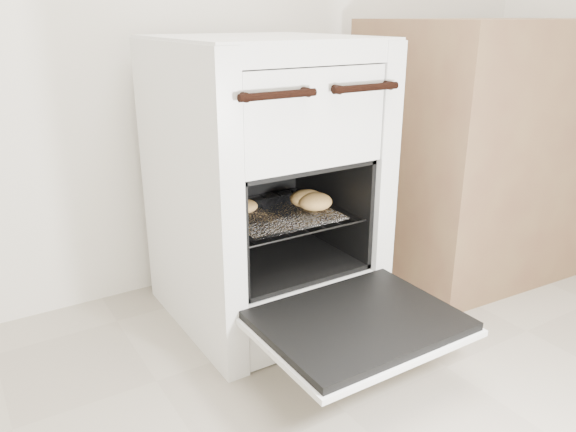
% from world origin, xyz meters
% --- Properties ---
extents(stove, '(0.53, 0.59, 0.81)m').
position_xyz_m(stove, '(0.08, 1.21, 0.40)').
color(stove, silver).
rests_on(stove, ground).
extents(oven_door, '(0.48, 0.37, 0.03)m').
position_xyz_m(oven_door, '(0.08, 0.76, 0.18)').
color(oven_door, black).
rests_on(oven_door, stove).
extents(oven_rack, '(0.39, 0.37, 0.01)m').
position_xyz_m(oven_rack, '(0.08, 1.15, 0.34)').
color(oven_rack, black).
rests_on(oven_rack, stove).
extents(foil_sheet, '(0.30, 0.26, 0.01)m').
position_xyz_m(foil_sheet, '(0.08, 1.13, 0.34)').
color(foil_sheet, silver).
rests_on(foil_sheet, oven_rack).
extents(baked_rolls, '(0.30, 0.20, 0.05)m').
position_xyz_m(baked_rolls, '(0.15, 1.13, 0.37)').
color(baked_rolls, '#DEB058').
rests_on(baked_rolls, foil_sheet).
extents(counter, '(0.89, 0.62, 0.86)m').
position_xyz_m(counter, '(0.98, 1.13, 0.43)').
color(counter, brown).
rests_on(counter, ground).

